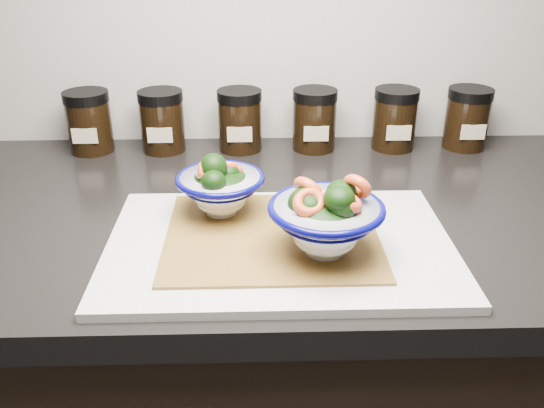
{
  "coord_description": "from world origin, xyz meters",
  "views": [
    {
      "loc": [
        -0.12,
        0.67,
        1.29
      ],
      "look_at": [
        -0.1,
        1.33,
        0.96
      ],
      "focal_mm": 38.0,
      "sensor_mm": 36.0,
      "label": 1
    }
  ],
  "objects_px": {
    "cutting_board": "(280,245)",
    "spice_jar_f": "(467,118)",
    "spice_jar_d": "(314,120)",
    "bowl_left": "(220,187)",
    "spice_jar_c": "(240,120)",
    "spice_jar_e": "(395,119)",
    "spice_jar_b": "(162,121)",
    "spice_jar_a": "(89,122)",
    "bowl_right": "(326,219)"
  },
  "relations": [
    {
      "from": "spice_jar_d",
      "to": "spice_jar_f",
      "type": "distance_m",
      "value": 0.29
    },
    {
      "from": "cutting_board",
      "to": "spice_jar_f",
      "type": "relative_size",
      "value": 3.98
    },
    {
      "from": "bowl_right",
      "to": "spice_jar_f",
      "type": "bearing_deg",
      "value": 52.41
    },
    {
      "from": "spice_jar_c",
      "to": "spice_jar_d",
      "type": "height_order",
      "value": "same"
    },
    {
      "from": "bowl_right",
      "to": "bowl_left",
      "type": "bearing_deg",
      "value": 140.38
    },
    {
      "from": "bowl_right",
      "to": "spice_jar_a",
      "type": "xyz_separation_m",
      "value": [
        -0.39,
        0.4,
        -0.01
      ]
    },
    {
      "from": "spice_jar_f",
      "to": "spice_jar_a",
      "type": "bearing_deg",
      "value": 180.0
    },
    {
      "from": "spice_jar_c",
      "to": "spice_jar_e",
      "type": "height_order",
      "value": "same"
    },
    {
      "from": "cutting_board",
      "to": "spice_jar_d",
      "type": "xyz_separation_m",
      "value": [
        0.08,
        0.37,
        0.05
      ]
    },
    {
      "from": "bowl_right",
      "to": "spice_jar_c",
      "type": "height_order",
      "value": "bowl_right"
    },
    {
      "from": "cutting_board",
      "to": "spice_jar_f",
      "type": "height_order",
      "value": "spice_jar_f"
    },
    {
      "from": "bowl_left",
      "to": "spice_jar_d",
      "type": "distance_m",
      "value": 0.33
    },
    {
      "from": "spice_jar_c",
      "to": "spice_jar_f",
      "type": "distance_m",
      "value": 0.42
    },
    {
      "from": "spice_jar_e",
      "to": "spice_jar_b",
      "type": "bearing_deg",
      "value": 180.0
    },
    {
      "from": "cutting_board",
      "to": "spice_jar_f",
      "type": "distance_m",
      "value": 0.52
    },
    {
      "from": "spice_jar_c",
      "to": "spice_jar_d",
      "type": "bearing_deg",
      "value": 0.0
    },
    {
      "from": "spice_jar_a",
      "to": "spice_jar_b",
      "type": "xyz_separation_m",
      "value": [
        0.13,
        0.0,
        0.0
      ]
    },
    {
      "from": "bowl_left",
      "to": "bowl_right",
      "type": "bearing_deg",
      "value": -39.62
    },
    {
      "from": "cutting_board",
      "to": "bowl_left",
      "type": "height_order",
      "value": "bowl_left"
    },
    {
      "from": "bowl_right",
      "to": "spice_jar_e",
      "type": "height_order",
      "value": "bowl_right"
    },
    {
      "from": "spice_jar_e",
      "to": "spice_jar_f",
      "type": "relative_size",
      "value": 1.0
    },
    {
      "from": "cutting_board",
      "to": "bowl_left",
      "type": "bearing_deg",
      "value": 136.2
    },
    {
      "from": "spice_jar_e",
      "to": "spice_jar_c",
      "type": "bearing_deg",
      "value": 180.0
    },
    {
      "from": "cutting_board",
      "to": "spice_jar_c",
      "type": "bearing_deg",
      "value": 99.03
    },
    {
      "from": "spice_jar_e",
      "to": "bowl_left",
      "type": "bearing_deg",
      "value": -136.62
    },
    {
      "from": "cutting_board",
      "to": "spice_jar_e",
      "type": "height_order",
      "value": "spice_jar_e"
    },
    {
      "from": "bowl_left",
      "to": "spice_jar_d",
      "type": "xyz_separation_m",
      "value": [
        0.16,
        0.29,
        0.0
      ]
    },
    {
      "from": "cutting_board",
      "to": "spice_jar_a",
      "type": "distance_m",
      "value": 0.5
    },
    {
      "from": "bowl_right",
      "to": "spice_jar_b",
      "type": "relative_size",
      "value": 1.27
    },
    {
      "from": "spice_jar_c",
      "to": "spice_jar_f",
      "type": "height_order",
      "value": "same"
    },
    {
      "from": "cutting_board",
      "to": "spice_jar_c",
      "type": "relative_size",
      "value": 3.98
    },
    {
      "from": "spice_jar_e",
      "to": "cutting_board",
      "type": "bearing_deg",
      "value": -121.89
    },
    {
      "from": "spice_jar_c",
      "to": "spice_jar_e",
      "type": "xyz_separation_m",
      "value": [
        0.29,
        0.0,
        0.0
      ]
    },
    {
      "from": "cutting_board",
      "to": "spice_jar_d",
      "type": "height_order",
      "value": "spice_jar_d"
    },
    {
      "from": "bowl_left",
      "to": "spice_jar_d",
      "type": "relative_size",
      "value": 1.1
    },
    {
      "from": "spice_jar_c",
      "to": "bowl_left",
      "type": "bearing_deg",
      "value": -94.15
    },
    {
      "from": "cutting_board",
      "to": "bowl_right",
      "type": "xyz_separation_m",
      "value": [
        0.05,
        -0.03,
        0.06
      ]
    },
    {
      "from": "spice_jar_d",
      "to": "spice_jar_e",
      "type": "relative_size",
      "value": 1.0
    },
    {
      "from": "bowl_right",
      "to": "spice_jar_e",
      "type": "relative_size",
      "value": 1.27
    },
    {
      "from": "bowl_left",
      "to": "spice_jar_e",
      "type": "bearing_deg",
      "value": 43.38
    },
    {
      "from": "cutting_board",
      "to": "bowl_right",
      "type": "distance_m",
      "value": 0.09
    },
    {
      "from": "bowl_right",
      "to": "spice_jar_d",
      "type": "relative_size",
      "value": 1.27
    },
    {
      "from": "spice_jar_a",
      "to": "spice_jar_e",
      "type": "xyz_separation_m",
      "value": [
        0.56,
        0.0,
        0.0
      ]
    },
    {
      "from": "bowl_left",
      "to": "spice_jar_a",
      "type": "xyz_separation_m",
      "value": [
        -0.26,
        0.29,
        0.0
      ]
    },
    {
      "from": "spice_jar_c",
      "to": "spice_jar_a",
      "type": "bearing_deg",
      "value": 180.0
    },
    {
      "from": "spice_jar_a",
      "to": "spice_jar_f",
      "type": "xyz_separation_m",
      "value": [
        0.7,
        0.0,
        0.0
      ]
    },
    {
      "from": "cutting_board",
      "to": "spice_jar_c",
      "type": "distance_m",
      "value": 0.38
    },
    {
      "from": "bowl_left",
      "to": "spice_jar_c",
      "type": "bearing_deg",
      "value": 85.85
    },
    {
      "from": "cutting_board",
      "to": "spice_jar_f",
      "type": "xyz_separation_m",
      "value": [
        0.37,
        0.37,
        0.05
      ]
    },
    {
      "from": "spice_jar_d",
      "to": "bowl_left",
      "type": "bearing_deg",
      "value": -118.59
    }
  ]
}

